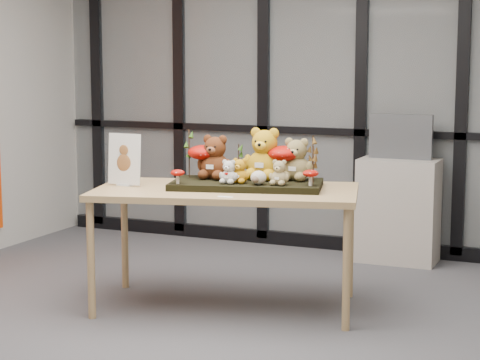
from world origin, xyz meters
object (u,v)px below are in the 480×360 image
at_px(bear_brown_medium, 215,155).
at_px(bear_beige_small, 279,171).
at_px(bear_pooh_yellow, 265,151).
at_px(mushroom_back_right, 284,161).
at_px(diorama_tray, 247,184).
at_px(sign_holder, 124,161).
at_px(cabinet, 398,211).
at_px(bear_white_bow, 229,170).
at_px(mushroom_front_left, 178,176).
at_px(display_table, 226,198).
at_px(bear_tan_back, 297,157).
at_px(bear_small_yellow, 240,169).
at_px(mushroom_front_right, 311,177).
at_px(monitor, 401,137).
at_px(mushroom_back_left, 204,160).
at_px(plush_cream_hedgehog, 259,177).

bearing_deg(bear_brown_medium, bear_beige_small, -26.31).
bearing_deg(bear_pooh_yellow, mushroom_back_right, -7.12).
bearing_deg(bear_brown_medium, diorama_tray, -21.89).
height_order(sign_holder, cabinet, sign_holder).
distance_m(bear_white_bow, mushroom_back_right, 0.42).
distance_m(bear_white_bow, sign_holder, 0.74).
height_order(bear_brown_medium, mushroom_front_left, bear_brown_medium).
height_order(display_table, sign_holder, sign_holder).
distance_m(bear_pooh_yellow, mushroom_back_right, 0.15).
relative_size(bear_tan_back, bear_small_yellow, 1.73).
xyz_separation_m(mushroom_front_right, sign_holder, (-1.26, -0.23, 0.07)).
relative_size(bear_tan_back, mushroom_back_right, 1.23).
bearing_deg(cabinet, display_table, -113.32).
xyz_separation_m(display_table, monitor, (0.77, 1.80, 0.29)).
xyz_separation_m(diorama_tray, bear_white_bow, (-0.07, -0.14, 0.11)).
bearing_deg(bear_small_yellow, mushroom_front_left, -166.75).
height_order(mushroom_front_left, sign_holder, sign_holder).
bearing_deg(mushroom_back_left, mushroom_front_left, -95.50).
bearing_deg(bear_beige_small, display_table, 168.75).
height_order(mushroom_back_right, cabinet, mushroom_back_right).
xyz_separation_m(plush_cream_hedgehog, mushroom_front_left, (-0.51, -0.17, 0.00)).
bearing_deg(plush_cream_hedgehog, bear_small_yellow, 156.16).
bearing_deg(mushroom_back_left, monitor, 58.83).
xyz_separation_m(bear_small_yellow, bear_white_bow, (-0.06, -0.05, -0.00)).
relative_size(bear_tan_back, mushroom_front_right, 2.73).
bearing_deg(bear_beige_small, mushroom_front_right, -0.10).
relative_size(mushroom_back_right, mushroom_front_right, 2.22).
xyz_separation_m(plush_cream_hedgehog, mushroom_back_right, (0.07, 0.29, 0.08)).
height_order(display_table, bear_tan_back, bear_tan_back).
xyz_separation_m(bear_brown_medium, cabinet, (0.91, 1.65, -0.60)).
relative_size(bear_small_yellow, bear_beige_small, 1.00).
bearing_deg(diorama_tray, bear_tan_back, 18.30).
relative_size(plush_cream_hedgehog, monitor, 0.20).
height_order(display_table, bear_white_bow, bear_white_bow).
relative_size(display_table, bear_small_yellow, 10.46).
bearing_deg(mushroom_front_right, monitor, 83.57).
xyz_separation_m(display_table, mushroom_front_left, (-0.27, -0.19, 0.16)).
bearing_deg(bear_brown_medium, plush_cream_hedgehog, -35.85).
xyz_separation_m(diorama_tray, monitor, (0.66, 1.70, 0.20)).
distance_m(bear_pooh_yellow, mushroom_front_left, 0.64).
distance_m(mushroom_front_right, sign_holder, 1.29).
bearing_deg(bear_pooh_yellow, bear_tan_back, -5.85).
height_order(bear_beige_small, plush_cream_hedgehog, bear_beige_small).
relative_size(diorama_tray, mushroom_back_left, 4.01).
height_order(bear_white_bow, sign_holder, sign_holder).
relative_size(plush_cream_hedgehog, sign_holder, 0.29).
distance_m(diorama_tray, mushroom_back_left, 0.38).
bearing_deg(bear_small_yellow, plush_cream_hedgehog, -23.84).
xyz_separation_m(mushroom_front_left, monitor, (1.03, 1.99, 0.13)).
height_order(bear_pooh_yellow, bear_beige_small, bear_pooh_yellow).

